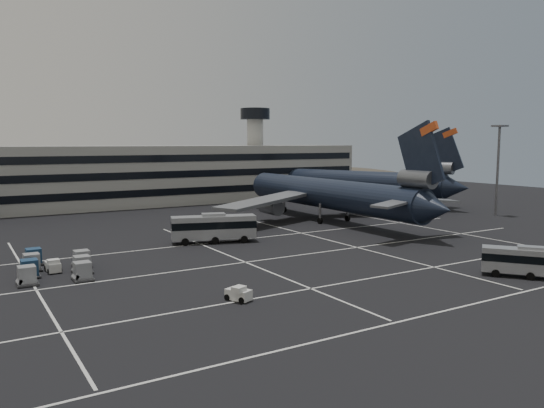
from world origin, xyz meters
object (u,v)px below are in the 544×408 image
Objects in this scene: bus_far at (214,227)px; trijet_main at (329,194)px; uld_cluster at (53,265)px; bus_near at (530,261)px; tug_a at (53,266)px.

trijet_main is at bearing -56.24° from bus_far.
trijet_main is 4.28× the size of uld_cluster.
trijet_main is 6.15× the size of bus_near.
trijet_main reaches higher than bus_far.
bus_far is at bearing -163.19° from trijet_main.
uld_cluster is (-0.16, -0.78, 0.28)m from tug_a.
trijet_main is 22.54× the size of tug_a.
bus_far is at bearing 18.10° from uld_cluster.
trijet_main is 53.84m from uld_cluster.
tug_a is (-44.39, 29.95, -1.22)m from bus_near.
uld_cluster is at bearing -162.36° from trijet_main.
uld_cluster is (-51.29, -15.81, -4.26)m from trijet_main.
bus_near is at bearing -98.02° from trijet_main.
trijet_main is 53.49m from tug_a.
tug_a is at bearing 108.86° from bus_near.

